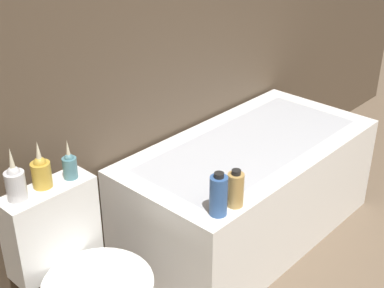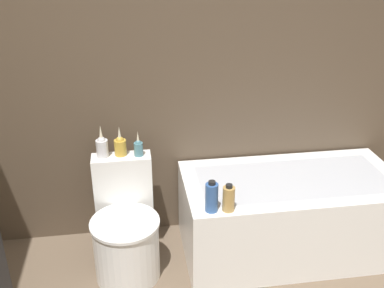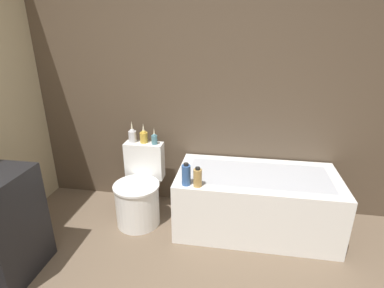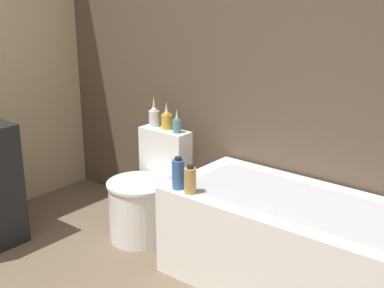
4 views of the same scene
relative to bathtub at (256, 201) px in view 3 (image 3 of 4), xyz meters
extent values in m
cube|color=brown|center=(-0.75, 0.42, 1.01)|extent=(6.40, 0.06, 2.60)
cube|color=white|center=(0.00, 0.00, 0.00)|extent=(1.46, 0.73, 0.57)
cube|color=#B7BCC6|center=(0.00, 0.00, 0.27)|extent=(1.26, 0.53, 0.01)
cylinder|color=white|center=(-1.12, -0.12, -0.09)|extent=(0.42, 0.42, 0.40)
cylinder|color=white|center=(-1.12, -0.12, 0.12)|extent=(0.44, 0.44, 0.02)
cube|color=white|center=(-1.12, 0.17, 0.26)|extent=(0.39, 0.15, 0.37)
cylinder|color=silver|center=(-1.24, 0.18, 0.51)|extent=(0.08, 0.08, 0.12)
sphere|color=silver|center=(-1.24, 0.18, 0.56)|extent=(0.05, 0.05, 0.05)
cone|color=beige|center=(-1.24, 0.18, 0.62)|extent=(0.03, 0.03, 0.10)
cylinder|color=gold|center=(-1.12, 0.19, 0.50)|extent=(0.08, 0.08, 0.11)
sphere|color=gold|center=(-1.12, 0.19, 0.55)|extent=(0.05, 0.05, 0.05)
cone|color=beige|center=(-1.12, 0.19, 0.60)|extent=(0.03, 0.03, 0.09)
cylinder|color=teal|center=(-1.01, 0.16, 0.49)|extent=(0.06, 0.06, 0.09)
sphere|color=teal|center=(-1.01, 0.16, 0.54)|extent=(0.04, 0.04, 0.04)
cone|color=beige|center=(-1.01, 0.16, 0.58)|extent=(0.02, 0.02, 0.08)
cylinder|color=#335999|center=(-0.61, -0.29, 0.37)|extent=(0.08, 0.08, 0.18)
cylinder|color=black|center=(-0.61, -0.29, 0.47)|extent=(0.04, 0.04, 0.02)
cylinder|color=tan|center=(-0.51, -0.30, 0.36)|extent=(0.07, 0.07, 0.15)
cylinder|color=black|center=(-0.51, -0.30, 0.44)|extent=(0.04, 0.04, 0.02)
camera|label=1|loc=(-2.05, -1.47, 1.57)|focal=50.00mm
camera|label=2|loc=(-1.05, -2.48, 1.77)|focal=42.00mm
camera|label=3|loc=(-0.20, -2.49, 1.53)|focal=28.00mm
camera|label=4|loc=(1.32, -2.54, 1.51)|focal=50.00mm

